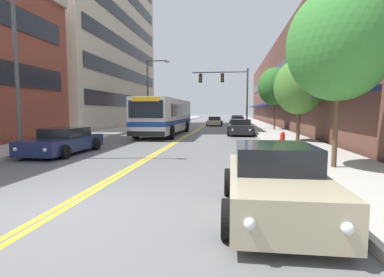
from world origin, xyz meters
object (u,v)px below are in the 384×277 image
Objects in this scene: street_lamp_left_far at (151,88)px; street_tree_right_mid at (299,87)px; fire_hydrant at (282,141)px; car_beige_parked_right_foreground at (274,182)px; car_champagne_moving_lead at (215,121)px; city_bus at (166,115)px; traffic_signal_mast at (228,86)px; car_white_parked_right_far at (237,120)px; car_red_parked_right_end at (238,122)px; street_lamp_left_near at (21,39)px; street_tree_right_far at (275,87)px; car_navy_parked_left_near at (64,142)px; car_charcoal_parked_right_mid at (240,128)px; street_tree_right_near at (339,44)px.

street_lamp_left_far is 17.54m from street_tree_right_mid.
car_beige_parked_right_foreground is at bearing -100.43° from fire_hydrant.
city_bus is at bearing -102.31° from car_champagne_moving_lead.
traffic_signal_mast is at bearing 92.49° from car_beige_parked_right_foreground.
car_red_parked_right_end is at bearing -90.61° from car_white_parked_right_far.
street_lamp_left_near is at bearing -90.33° from street_lamp_left_far.
street_tree_right_far is (12.87, 19.13, -0.56)m from street_lamp_left_near.
car_navy_parked_left_near is 1.14× the size of car_charcoal_parked_right_mid.
car_charcoal_parked_right_mid is 8.12m from traffic_signal_mast.
car_red_parked_right_end is at bearing 99.87° from street_tree_right_mid.
car_white_parked_right_far is (6.41, 19.85, -1.04)m from city_bus.
city_bus reaches higher than car_red_parked_right_end.
car_white_parked_right_far is at bearing 89.85° from car_beige_parked_right_foreground.
street_lamp_left_near is 12.22m from fire_hydrant.
street_tree_right_mid is at bearing 69.67° from fire_hydrant.
fire_hydrant is (4.56, -25.75, 0.03)m from car_champagne_moving_lead.
car_navy_parked_left_near is at bearing -172.12° from fire_hydrant.
street_lamp_left_far is at bearing -145.39° from car_red_parked_right_end.
street_tree_right_near is (2.53, 4.36, 3.49)m from car_beige_parked_right_foreground.
car_white_parked_right_far is 0.53× the size of street_lamp_left_near.
street_tree_right_near is (8.84, -14.77, 2.45)m from city_bus.
street_tree_right_mid is 5.59m from fire_hydrant.
city_bus is 2.84× the size of car_charcoal_parked_right_mid.
car_charcoal_parked_right_mid is 1.02× the size of car_red_parked_right_end.
street_tree_right_mid is at bearing 85.24° from street_tree_right_near.
fire_hydrant is (2.74, -17.57, -3.97)m from traffic_signal_mast.
street_tree_right_near is at bearing -80.18° from car_charcoal_parked_right_mid.
street_lamp_left_far is at bearing 135.76° from street_tree_right_mid.
street_tree_right_mid is (3.31, -6.06, 2.85)m from car_charcoal_parked_right_mid.
street_tree_right_mid is at bearing -73.65° from car_champagne_moving_lead.
car_red_parked_right_end is (0.03, 31.83, -0.05)m from car_beige_parked_right_foreground.
street_tree_right_near is 8.88m from street_tree_right_mid.
car_beige_parked_right_foreground is (8.67, -7.27, 0.06)m from car_navy_parked_left_near.
street_lamp_left_near is 14.83m from street_tree_right_mid.
city_bus is at bearing -150.15° from street_tree_right_far.
car_red_parked_right_end is 8.76m from street_tree_right_far.
car_beige_parked_right_foreground is 0.98× the size of car_red_parked_right_end.
car_navy_parked_left_near is 27.76m from car_champagne_moving_lead.
traffic_signal_mast is at bearing 5.94° from street_lamp_left_far.
street_lamp_left_near is 9.81× the size of fire_hydrant.
street_tree_right_far is (12.15, 17.47, 3.82)m from car_navy_parked_left_near.
street_tree_right_mid is (4.41, -13.06, -1.10)m from traffic_signal_mast.
car_red_parked_right_end is at bearing 34.61° from street_lamp_left_far.
city_bus is 2.72× the size of car_white_parked_right_far.
car_white_parked_right_far is 0.74× the size of street_tree_right_far.
car_white_parked_right_far is 0.61× the size of street_lamp_left_far.
car_charcoal_parked_right_mid is 0.58× the size of street_lamp_left_far.
car_charcoal_parked_right_mid reaches higher than car_red_parked_right_end.
street_tree_right_far is at bearing -76.66° from car_white_parked_right_far.
street_tree_right_mid is at bearing -83.00° from car_white_parked_right_far.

